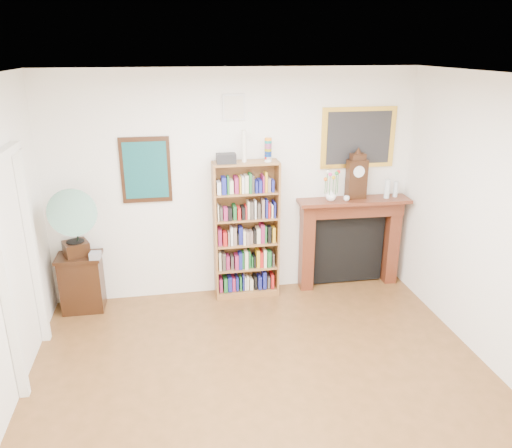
% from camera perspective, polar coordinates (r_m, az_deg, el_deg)
% --- Properties ---
extents(room, '(4.51, 5.01, 2.81)m').
position_cam_1_polar(room, '(3.82, 2.66, -5.51)').
color(room, brown).
rests_on(room, ground).
extents(door_casing, '(0.08, 1.02, 2.17)m').
position_cam_1_polar(door_casing, '(5.10, -25.65, -2.56)').
color(door_casing, white).
rests_on(door_casing, left_wall).
extents(teal_poster, '(0.58, 0.04, 0.78)m').
position_cam_1_polar(teal_poster, '(6.01, -12.48, 6.04)').
color(teal_poster, black).
rests_on(teal_poster, back_wall).
extents(small_picture, '(0.26, 0.04, 0.30)m').
position_cam_1_polar(small_picture, '(5.93, -2.56, 13.19)').
color(small_picture, white).
rests_on(small_picture, back_wall).
extents(gilt_painting, '(0.95, 0.04, 0.75)m').
position_cam_1_polar(gilt_painting, '(6.38, 11.63, 9.64)').
color(gilt_painting, gold).
rests_on(gilt_painting, back_wall).
extents(bookshelf, '(0.80, 0.29, 1.99)m').
position_cam_1_polar(bookshelf, '(6.13, -1.14, 0.11)').
color(bookshelf, brown).
rests_on(bookshelf, floor).
extents(side_cabinet, '(0.52, 0.38, 0.70)m').
position_cam_1_polar(side_cabinet, '(6.36, -19.26, -6.33)').
color(side_cabinet, black).
rests_on(side_cabinet, floor).
extents(fireplace, '(1.44, 0.39, 1.20)m').
position_cam_1_polar(fireplace, '(6.61, 10.65, -1.11)').
color(fireplace, '#451E10').
rests_on(fireplace, floor).
extents(gramophone, '(0.74, 0.81, 0.87)m').
position_cam_1_polar(gramophone, '(5.95, -20.54, 0.48)').
color(gramophone, black).
rests_on(gramophone, side_cabinet).
extents(cd_stack, '(0.13, 0.13, 0.08)m').
position_cam_1_polar(cd_stack, '(6.05, -17.90, -3.43)').
color(cd_stack, '#B3B2BF').
rests_on(cd_stack, side_cabinet).
extents(mantel_clock, '(0.25, 0.15, 0.57)m').
position_cam_1_polar(mantel_clock, '(6.38, 11.42, 5.30)').
color(mantel_clock, black).
rests_on(mantel_clock, fireplace).
extents(flower_vase, '(0.14, 0.14, 0.14)m').
position_cam_1_polar(flower_vase, '(6.27, 8.56, 3.28)').
color(flower_vase, white).
rests_on(flower_vase, fireplace).
extents(teacup, '(0.09, 0.09, 0.06)m').
position_cam_1_polar(teacup, '(6.30, 10.30, 2.89)').
color(teacup, white).
rests_on(teacup, fireplace).
extents(bottle_left, '(0.07, 0.07, 0.24)m').
position_cam_1_polar(bottle_left, '(6.51, 14.76, 3.91)').
color(bottle_left, silver).
rests_on(bottle_left, fireplace).
extents(bottle_right, '(0.06, 0.06, 0.20)m').
position_cam_1_polar(bottle_right, '(6.60, 15.66, 3.87)').
color(bottle_right, silver).
rests_on(bottle_right, fireplace).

